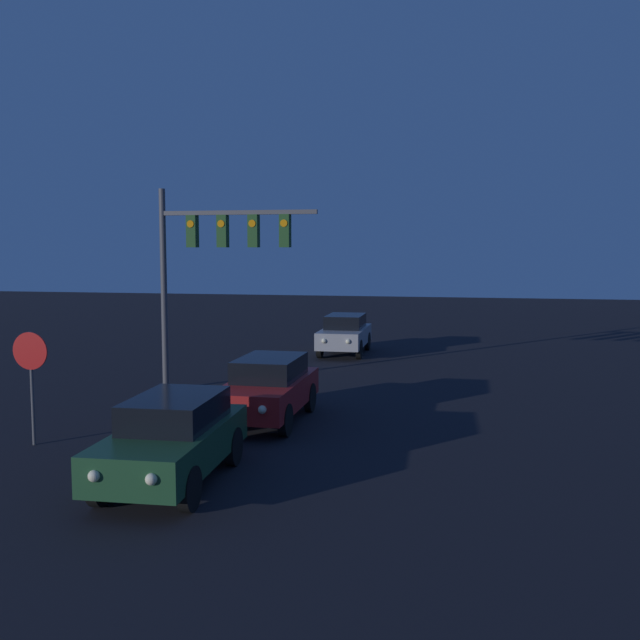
# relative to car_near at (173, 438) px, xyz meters

# --- Properties ---
(car_near) EXTENTS (1.80, 4.06, 1.51)m
(car_near) POSITION_rel_car_near_xyz_m (0.00, 0.00, 0.00)
(car_near) COLOR #1E4728
(car_near) RESTS_ON ground_plane
(car_mid) EXTENTS (1.66, 4.01, 1.51)m
(car_mid) POSITION_rel_car_near_xyz_m (0.38, 4.66, 0.00)
(car_mid) COLOR #B21E1E
(car_mid) RESTS_ON ground_plane
(car_far) EXTENTS (1.70, 4.03, 1.51)m
(car_far) POSITION_rel_car_near_xyz_m (0.27, 15.82, 0.00)
(car_far) COLOR #99999E
(car_far) RESTS_ON ground_plane
(traffic_signal_mast) EXTENTS (4.58, 0.30, 5.76)m
(traffic_signal_mast) POSITION_rel_car_near_xyz_m (-2.12, 7.72, 3.23)
(traffic_signal_mast) COLOR #4C4C51
(traffic_signal_mast) RESTS_ON ground_plane
(stop_sign) EXTENTS (0.78, 0.07, 2.37)m
(stop_sign) POSITION_rel_car_near_xyz_m (-3.83, 1.67, 0.86)
(stop_sign) COLOR #4C4C51
(stop_sign) RESTS_ON ground_plane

